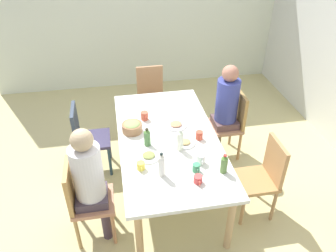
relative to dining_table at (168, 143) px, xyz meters
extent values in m
plane|color=#C4B97F|center=(0.00, 0.00, -0.66)|extent=(6.63, 6.63, 0.00)
cube|color=silver|center=(-2.82, 0.00, 0.64)|extent=(0.12, 5.02, 2.60)
cube|color=silver|center=(0.00, 0.00, 0.05)|extent=(2.03, 1.06, 0.04)
cylinder|color=tan|center=(-0.92, -0.43, -0.32)|extent=(0.07, 0.07, 0.69)
cylinder|color=tan|center=(0.92, -0.43, -0.32)|extent=(0.07, 0.07, 0.69)
cylinder|color=tan|center=(-0.92, 0.43, -0.32)|extent=(0.07, 0.07, 0.69)
cylinder|color=tan|center=(0.92, 0.43, -0.32)|extent=(0.07, 0.07, 0.69)
cube|color=#B4795A|center=(0.51, -0.83, -0.22)|extent=(0.40, 0.40, 0.04)
cylinder|color=#A47E4F|center=(0.34, -1.00, -0.45)|extent=(0.04, 0.04, 0.43)
cylinder|color=#A47F4A|center=(0.68, -1.00, -0.45)|extent=(0.04, 0.04, 0.43)
cylinder|color=#AC7C50|center=(0.34, -0.66, -0.45)|extent=(0.04, 0.04, 0.43)
cylinder|color=#B27950|center=(0.68, -0.66, -0.45)|extent=(0.04, 0.04, 0.43)
cube|color=#B58649|center=(0.51, -1.01, 0.01)|extent=(0.38, 0.04, 0.45)
cylinder|color=#35464B|center=(0.43, -0.73, -0.44)|extent=(0.09, 0.09, 0.45)
cylinder|color=#463640|center=(0.59, -0.73, -0.44)|extent=(0.09, 0.09, 0.45)
cube|color=#443843|center=(0.51, -0.83, -0.16)|extent=(0.30, 0.30, 0.10)
cylinder|color=silver|center=(0.51, -0.83, 0.16)|extent=(0.28, 0.28, 0.54)
sphere|color=tan|center=(0.51, -0.83, 0.52)|extent=(0.20, 0.20, 0.20)
cube|color=#A5765A|center=(-0.51, 0.83, -0.22)|extent=(0.40, 0.40, 0.04)
cylinder|color=#B5814E|center=(-0.34, 1.00, -0.45)|extent=(0.04, 0.04, 0.43)
cylinder|color=tan|center=(-0.68, 1.00, -0.45)|extent=(0.04, 0.04, 0.43)
cylinder|color=#A6874D|center=(-0.34, 0.66, -0.45)|extent=(0.04, 0.04, 0.43)
cylinder|color=#B47648|center=(-0.68, 0.66, -0.45)|extent=(0.04, 0.04, 0.43)
cube|color=#AC8548|center=(-0.51, 1.01, 0.01)|extent=(0.38, 0.04, 0.45)
cylinder|color=brown|center=(-0.43, 0.73, -0.44)|extent=(0.09, 0.09, 0.45)
cylinder|color=brown|center=(-0.59, 0.73, -0.44)|extent=(0.09, 0.09, 0.45)
cube|color=brown|center=(-0.51, 0.83, -0.16)|extent=(0.30, 0.30, 0.10)
cylinder|color=#394396|center=(-0.51, 0.83, 0.16)|extent=(0.28, 0.28, 0.54)
sphere|color=#AB705A|center=(-0.51, 0.83, 0.52)|extent=(0.20, 0.20, 0.20)
cube|color=#AD7F49|center=(0.51, 0.83, -0.22)|extent=(0.40, 0.40, 0.04)
cylinder|color=#AB8255|center=(0.68, 1.00, -0.45)|extent=(0.04, 0.04, 0.43)
cylinder|color=#A37B5B|center=(0.34, 1.00, -0.45)|extent=(0.04, 0.04, 0.43)
cylinder|color=tan|center=(0.68, 0.66, -0.45)|extent=(0.04, 0.04, 0.43)
cylinder|color=tan|center=(0.34, 0.66, -0.45)|extent=(0.04, 0.04, 0.43)
cube|color=tan|center=(0.51, 1.01, 0.01)|extent=(0.38, 0.04, 0.45)
cube|color=#A6834A|center=(-1.32, 0.00, -0.22)|extent=(0.40, 0.40, 0.04)
cylinder|color=#A38357|center=(-1.49, 0.17, -0.45)|extent=(0.04, 0.04, 0.43)
cylinder|color=#B0844F|center=(-1.49, -0.17, -0.45)|extent=(0.04, 0.04, 0.43)
cylinder|color=#A8874E|center=(-1.15, 0.17, -0.45)|extent=(0.04, 0.04, 0.43)
cylinder|color=#B2794A|center=(-1.15, -0.17, -0.45)|extent=(0.04, 0.04, 0.43)
cube|color=#A57854|center=(-1.50, 0.00, 0.01)|extent=(0.04, 0.38, 0.45)
cube|color=#332E4F|center=(-0.51, -0.83, -0.22)|extent=(0.40, 0.40, 0.04)
cylinder|color=#2C3454|center=(-0.68, -1.00, -0.45)|extent=(0.04, 0.04, 0.43)
cylinder|color=#334053|center=(-0.34, -1.00, -0.45)|extent=(0.04, 0.04, 0.43)
cylinder|color=#313648|center=(-0.68, -0.66, -0.45)|extent=(0.04, 0.04, 0.43)
cylinder|color=#253D4B|center=(-0.34, -0.66, -0.45)|extent=(0.04, 0.04, 0.43)
cube|color=#313C4E|center=(-0.51, -1.01, 0.01)|extent=(0.38, 0.04, 0.45)
cylinder|color=silver|center=(-0.20, 0.13, 0.08)|extent=(0.24, 0.24, 0.01)
ellipsoid|color=tan|center=(-0.20, 0.13, 0.10)|extent=(0.13, 0.13, 0.02)
cylinder|color=silver|center=(0.14, 0.15, 0.08)|extent=(0.21, 0.21, 0.01)
ellipsoid|color=tan|center=(0.14, 0.15, 0.10)|extent=(0.12, 0.12, 0.02)
cylinder|color=white|center=(0.29, -0.25, 0.08)|extent=(0.23, 0.23, 0.01)
ellipsoid|color=olive|center=(0.29, -0.25, 0.10)|extent=(0.12, 0.12, 0.02)
cylinder|color=#956945|center=(-0.18, -0.37, 0.12)|extent=(0.22, 0.22, 0.10)
ellipsoid|color=#8AA75E|center=(-0.18, -0.37, 0.17)|extent=(0.18, 0.18, 0.04)
cylinder|color=#C4563D|center=(-0.40, -0.20, 0.12)|extent=(0.08, 0.08, 0.10)
torus|color=#D24839|center=(-0.35, -0.20, 0.12)|extent=(0.05, 0.01, 0.05)
cylinder|color=#3E9563|center=(0.57, 0.17, 0.11)|extent=(0.07, 0.07, 0.08)
torus|color=#4B8260|center=(0.62, 0.17, 0.11)|extent=(0.05, 0.01, 0.05)
cylinder|color=#C54B35|center=(0.08, 0.32, 0.12)|extent=(0.07, 0.07, 0.09)
torus|color=#C84D35|center=(0.13, 0.32, 0.12)|extent=(0.05, 0.01, 0.05)
cylinder|color=yellow|center=(0.45, -0.34, 0.11)|extent=(0.08, 0.08, 0.08)
torus|color=#DCD044|center=(0.50, -0.34, 0.11)|extent=(0.05, 0.01, 0.05)
cylinder|color=white|center=(0.46, 0.24, 0.12)|extent=(0.08, 0.08, 0.10)
torus|color=white|center=(0.52, 0.24, 0.12)|extent=(0.05, 0.01, 0.05)
cylinder|color=#D14544|center=(0.72, 0.14, 0.11)|extent=(0.08, 0.08, 0.07)
torus|color=#C54737|center=(0.77, 0.14, 0.11)|extent=(0.05, 0.01, 0.05)
cylinder|color=silver|center=(0.23, 0.08, 0.17)|extent=(0.07, 0.07, 0.21)
cone|color=silver|center=(0.23, 0.08, 0.29)|extent=(0.06, 0.06, 0.03)
cylinder|color=white|center=(0.23, 0.08, 0.31)|extent=(0.03, 0.03, 0.01)
cylinder|color=#46763D|center=(0.09, -0.23, 0.15)|extent=(0.07, 0.07, 0.16)
cone|color=#528239|center=(0.09, -0.23, 0.25)|extent=(0.06, 0.06, 0.03)
cylinder|color=black|center=(0.09, -0.23, 0.27)|extent=(0.03, 0.03, 0.01)
cylinder|color=silver|center=(0.57, -0.16, 0.18)|extent=(0.06, 0.06, 0.22)
cone|color=silver|center=(0.57, -0.16, 0.30)|extent=(0.05, 0.05, 0.03)
cylinder|color=black|center=(0.57, -0.16, 0.32)|extent=(0.03, 0.03, 0.01)
cylinder|color=#557839|center=(0.63, 0.41, 0.15)|extent=(0.07, 0.07, 0.16)
cone|color=#538332|center=(0.63, 0.41, 0.25)|extent=(0.06, 0.06, 0.03)
cylinder|color=red|center=(0.63, 0.41, 0.27)|extent=(0.03, 0.03, 0.01)
camera|label=1|loc=(2.83, -0.51, 2.18)|focal=35.44mm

